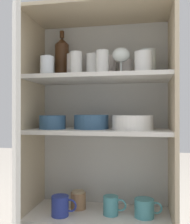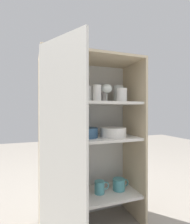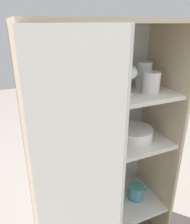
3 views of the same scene
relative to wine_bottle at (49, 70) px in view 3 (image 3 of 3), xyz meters
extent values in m
cube|color=silver|center=(0.23, 0.07, -0.43)|extent=(0.75, 0.02, 1.25)
cube|color=#CCB793|center=(-0.14, -0.10, -0.43)|extent=(0.02, 0.36, 1.25)
cube|color=#CCB793|center=(0.60, -0.10, -0.43)|extent=(0.02, 0.36, 1.25)
cube|color=#CCB793|center=(0.23, -0.10, 0.20)|extent=(0.75, 0.36, 0.02)
cube|color=silver|center=(0.23, -0.10, -0.83)|extent=(0.71, 0.33, 0.02)
cube|color=silver|center=(0.23, -0.10, -0.40)|extent=(0.71, 0.33, 0.02)
cube|color=silver|center=(0.23, -0.10, -0.13)|extent=(0.71, 0.33, 0.02)
cube|color=silver|center=(-0.05, -0.44, -0.43)|extent=(0.20, 0.33, 1.25)
cylinder|color=white|center=(0.20, -0.09, -0.06)|extent=(0.08, 0.08, 0.12)
cylinder|color=white|center=(0.12, -0.14, -0.06)|extent=(0.06, 0.06, 0.12)
cylinder|color=white|center=(0.26, -0.15, -0.06)|extent=(0.06, 0.06, 0.12)
cylinder|color=silver|center=(0.08, -0.07, -0.06)|extent=(0.07, 0.07, 0.13)
cylinder|color=silver|center=(0.36, -0.03, -0.08)|extent=(0.07, 0.07, 0.09)
cylinder|color=white|center=(0.48, -0.06, -0.05)|extent=(0.08, 0.08, 0.14)
cylinder|color=silver|center=(0.27, -0.01, -0.06)|extent=(0.08, 0.08, 0.12)
cylinder|color=white|center=(-0.02, -0.19, -0.07)|extent=(0.07, 0.07, 0.09)
cylinder|color=white|center=(0.46, -0.16, -0.07)|extent=(0.08, 0.08, 0.10)
cylinder|color=white|center=(0.35, -0.12, -0.12)|extent=(0.07, 0.07, 0.01)
cylinder|color=white|center=(0.35, -0.12, -0.09)|extent=(0.01, 0.01, 0.06)
ellipsoid|color=white|center=(0.35, -0.12, -0.02)|extent=(0.09, 0.09, 0.07)
cylinder|color=white|center=(-0.05, -0.08, -0.12)|extent=(0.06, 0.06, 0.01)
cylinder|color=white|center=(-0.05, -0.08, -0.08)|extent=(0.01, 0.01, 0.06)
ellipsoid|color=white|center=(-0.05, -0.08, -0.02)|extent=(0.07, 0.07, 0.06)
cylinder|color=#4C2D19|center=(0.00, 0.00, -0.02)|extent=(0.08, 0.08, 0.20)
cone|color=#4C2D19|center=(0.00, 0.00, 0.10)|extent=(0.08, 0.08, 0.04)
cylinder|color=#4C2D19|center=(0.00, 0.00, 0.14)|extent=(0.03, 0.03, 0.04)
cylinder|color=white|center=(0.40, -0.12, -0.39)|extent=(0.20, 0.20, 0.01)
cylinder|color=white|center=(0.40, -0.12, -0.38)|extent=(0.20, 0.20, 0.01)
cylinder|color=white|center=(0.40, -0.12, -0.37)|extent=(0.20, 0.20, 0.01)
cylinder|color=white|center=(0.40, -0.12, -0.36)|extent=(0.20, 0.20, 0.01)
cylinder|color=white|center=(0.40, -0.12, -0.35)|extent=(0.20, 0.20, 0.01)
cylinder|color=white|center=(0.40, -0.12, -0.34)|extent=(0.20, 0.20, 0.01)
cylinder|color=white|center=(0.40, -0.12, -0.33)|extent=(0.20, 0.20, 0.01)
cylinder|color=white|center=(0.40, -0.12, -0.32)|extent=(0.20, 0.20, 0.01)
cylinder|color=#33567A|center=(0.19, -0.09, -0.35)|extent=(0.18, 0.18, 0.07)
torus|color=#33567A|center=(0.19, -0.09, -0.32)|extent=(0.18, 0.18, 0.01)
cylinder|color=#33567A|center=(-0.01, -0.13, -0.36)|extent=(0.14, 0.14, 0.07)
torus|color=#33567A|center=(-0.01, -0.13, -0.32)|extent=(0.14, 0.14, 0.01)
cylinder|color=#283893|center=(0.05, -0.17, -0.77)|extent=(0.09, 0.09, 0.10)
torus|color=#283893|center=(0.10, -0.17, -0.77)|extent=(0.06, 0.01, 0.06)
cylinder|color=teal|center=(0.29, -0.11, -0.78)|extent=(0.08, 0.08, 0.09)
torus|color=teal|center=(0.34, -0.11, -0.77)|extent=(0.06, 0.01, 0.06)
cylinder|color=teal|center=(0.46, -0.11, -0.78)|extent=(0.10, 0.10, 0.09)
torus|color=teal|center=(0.52, -0.11, -0.77)|extent=(0.06, 0.01, 0.06)
cylinder|color=#99704C|center=(0.11, -0.06, -0.78)|extent=(0.08, 0.08, 0.09)
cylinder|color=tan|center=(0.11, -0.06, -0.73)|extent=(0.07, 0.07, 0.01)
camera|label=1|loc=(0.46, -1.42, -0.31)|focal=42.00mm
camera|label=2|loc=(-0.19, -1.35, -0.19)|focal=28.00mm
camera|label=3|loc=(-0.21, -0.99, 0.19)|focal=35.00mm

